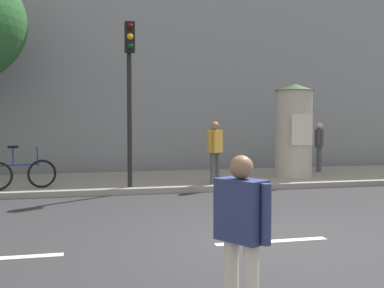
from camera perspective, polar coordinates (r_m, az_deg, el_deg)
name	(u,v)px	position (r m, az deg, el deg)	size (l,w,h in m)	color
ground_plane	(272,241)	(7.52, 9.61, -11.55)	(80.00, 80.00, 0.00)	#2B2B2D
sidewalk_curb	(180,180)	(14.11, -1.45, -4.38)	(36.00, 4.00, 0.15)	gray
lane_markings	(272,241)	(7.51, 9.61, -11.52)	(25.80, 0.16, 0.01)	silver
building_backdrop	(155,34)	(19.22, -4.56, 13.17)	(36.00, 5.00, 10.57)	gray
traffic_light	(130,77)	(12.05, -7.56, 8.06)	(0.24, 0.45, 4.15)	black
poster_column	(294,130)	(14.54, 12.21, 1.70)	(1.21, 1.21, 2.81)	#B2ADA3
pedestrian_in_red_top	(241,227)	(4.31, 5.96, -9.98)	(0.45, 0.55, 1.56)	silver
pedestrian_with_backpack	(215,147)	(12.68, 2.79, -0.35)	(0.51, 0.53, 1.67)	#4C4C51
pedestrian_in_light_jacket	(319,143)	(16.25, 15.13, 0.12)	(0.43, 0.49, 1.63)	#4C4C51
bicycle_leaning	(20,174)	(12.43, -20.09, -3.40)	(1.72, 0.53, 1.09)	black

